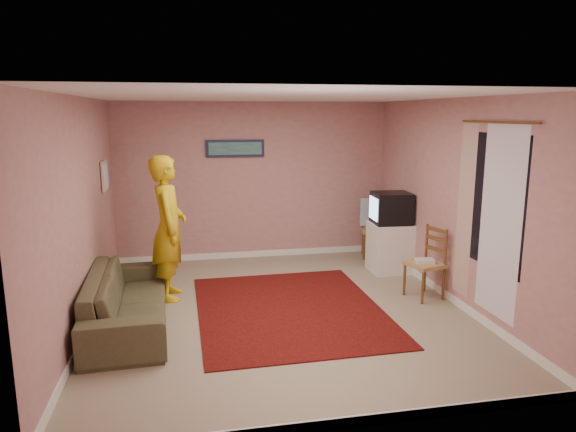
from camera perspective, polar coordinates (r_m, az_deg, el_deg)
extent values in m
plane|color=gray|center=(6.49, -0.85, -10.47)|extent=(5.00, 5.00, 0.00)
cube|color=tan|center=(8.57, -3.83, 3.87)|extent=(4.50, 0.02, 2.60)
cube|color=tan|center=(3.76, 5.87, -5.92)|extent=(4.50, 0.02, 2.60)
cube|color=tan|center=(6.15, -22.00, 0.10)|extent=(0.02, 5.00, 2.60)
cube|color=tan|center=(6.88, 17.91, 1.50)|extent=(0.02, 5.00, 2.60)
cube|color=white|center=(6.03, -0.92, 13.14)|extent=(4.50, 5.00, 0.02)
cube|color=white|center=(8.81, -3.72, -4.23)|extent=(4.50, 0.02, 0.10)
cube|color=white|center=(4.30, 5.47, -21.99)|extent=(4.50, 0.02, 0.10)
cube|color=white|center=(6.49, -21.08, -10.78)|extent=(0.02, 5.00, 0.10)
cube|color=white|center=(7.18, 17.23, -8.37)|extent=(0.02, 5.00, 0.10)
cube|color=black|center=(6.09, 21.99, 1.44)|extent=(0.01, 1.10, 1.50)
cube|color=white|center=(6.00, 22.50, -0.69)|extent=(0.01, 0.75, 2.10)
cube|color=beige|center=(6.57, 19.07, 0.54)|extent=(0.01, 0.35, 2.10)
cylinder|color=brown|center=(5.99, 22.25, 9.65)|extent=(0.02, 1.40, 0.02)
cube|color=#161B3D|center=(8.45, -5.89, 7.48)|extent=(0.95, 0.03, 0.28)
cube|color=navy|center=(8.43, -5.88, 7.47)|extent=(0.86, 0.01, 0.20)
cube|color=beige|center=(7.67, -19.71, 4.24)|extent=(0.03, 0.38, 0.42)
cube|color=silver|center=(7.66, -19.57, 4.24)|extent=(0.01, 0.30, 0.34)
cube|color=black|center=(6.52, 0.15, -10.28)|extent=(2.30, 2.86, 0.02)
cube|color=white|center=(8.08, 11.24, -3.43)|extent=(0.60, 0.54, 0.76)
cube|color=black|center=(7.95, 11.41, 0.88)|extent=(0.58, 0.53, 0.48)
cube|color=#8CB2F2|center=(7.87, 9.49, 0.83)|extent=(0.04, 0.40, 0.34)
cube|color=tan|center=(8.80, 9.62, -1.61)|extent=(0.53, 0.51, 0.05)
cube|color=brown|center=(8.75, 9.67, -0.04)|extent=(0.43, 0.16, 0.49)
cube|color=#A1A2A6|center=(8.79, 9.63, -1.26)|extent=(0.36, 0.27, 0.06)
cube|color=#87BCDE|center=(8.84, 9.44, 0.49)|extent=(0.44, 0.06, 0.46)
cube|color=tan|center=(7.02, 14.95, -5.20)|extent=(0.50, 0.52, 0.05)
cube|color=brown|center=(6.95, 15.05, -3.27)|extent=(0.15, 0.42, 0.49)
cube|color=silver|center=(7.01, 14.97, -4.82)|extent=(0.26, 0.20, 0.05)
imported|color=#4C492E|center=(6.22, -17.41, -8.84)|extent=(0.95, 2.21, 0.64)
imported|color=gold|center=(6.85, -13.11, -1.30)|extent=(0.46, 0.69, 1.89)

